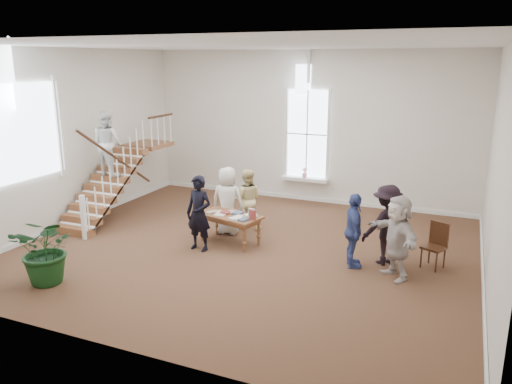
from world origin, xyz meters
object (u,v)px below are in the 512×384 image
at_px(woman_cluster_c, 397,237).
at_px(floor_plant, 47,249).
at_px(elderly_woman, 228,201).
at_px(woman_cluster_b, 387,225).
at_px(side_chair, 436,243).
at_px(woman_cluster_a, 354,231).
at_px(person_yellow, 247,199).
at_px(police_officer, 199,213).
at_px(library_table, 230,218).

bearing_deg(woman_cluster_c, floor_plant, -104.17).
relative_size(elderly_woman, woman_cluster_b, 0.98).
bearing_deg(woman_cluster_b, side_chair, 149.10).
xyz_separation_m(woman_cluster_c, floor_plant, (-6.13, -2.87, -0.16)).
height_order(woman_cluster_a, side_chair, woman_cluster_a).
bearing_deg(elderly_woman, person_yellow, -125.84).
distance_m(woman_cluster_a, side_chair, 1.74).
bearing_deg(woman_cluster_c, side_chair, 102.13).
bearing_deg(police_officer, floor_plant, -118.70).
height_order(library_table, person_yellow, person_yellow).
bearing_deg(woman_cluster_c, library_table, -135.96).
bearing_deg(woman_cluster_c, elderly_woman, -143.33).
height_order(elderly_woman, woman_cluster_c, woman_cluster_c).
height_order(person_yellow, woman_cluster_b, woman_cluster_b).
distance_m(elderly_woman, woman_cluster_c, 4.35).
bearing_deg(woman_cluster_a, woman_cluster_c, -122.91).
bearing_deg(woman_cluster_a, person_yellow, 45.40).
relative_size(police_officer, side_chair, 1.80).
distance_m(woman_cluster_c, floor_plant, 6.77).
bearing_deg(woman_cluster_b, woman_cluster_a, -6.17).
relative_size(woman_cluster_a, side_chair, 1.65).
height_order(library_table, side_chair, side_chair).
distance_m(woman_cluster_a, floor_plant, 6.07).
xyz_separation_m(police_officer, side_chair, (5.01, 1.06, -0.33)).
distance_m(person_yellow, woman_cluster_c, 4.22).
relative_size(woman_cluster_a, woman_cluster_c, 0.93).
height_order(elderly_woman, person_yellow, elderly_woman).
distance_m(elderly_woman, woman_cluster_a, 3.43).
xyz_separation_m(library_table, woman_cluster_b, (3.55, 0.20, 0.24)).
bearing_deg(floor_plant, person_yellow, 63.42).
relative_size(elderly_woman, floor_plant, 1.23).
height_order(woman_cluster_a, woman_cluster_b, woman_cluster_b).
relative_size(police_officer, woman_cluster_c, 1.02).
xyz_separation_m(woman_cluster_b, floor_plant, (-5.83, -3.52, -0.17)).
bearing_deg(person_yellow, woman_cluster_a, 137.59).
relative_size(woman_cluster_b, woman_cluster_c, 1.01).
bearing_deg(side_chair, woman_cluster_c, -104.43).
distance_m(police_officer, woman_cluster_a, 3.44).
bearing_deg(police_officer, side_chair, 17.33).
bearing_deg(woman_cluster_c, police_officer, -126.70).
xyz_separation_m(police_officer, floor_plant, (-1.82, -2.68, -0.18)).
bearing_deg(side_chair, person_yellow, -164.40).
xyz_separation_m(police_officer, elderly_woman, (0.10, 1.25, -0.02)).
height_order(police_officer, person_yellow, police_officer).
distance_m(person_yellow, side_chair, 4.67).
distance_m(library_table, person_yellow, 1.12).
relative_size(library_table, elderly_woman, 0.96).
bearing_deg(floor_plant, side_chair, 28.69).
bearing_deg(side_chair, floor_plant, -127.13).
bearing_deg(side_chair, woman_cluster_a, -133.18).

